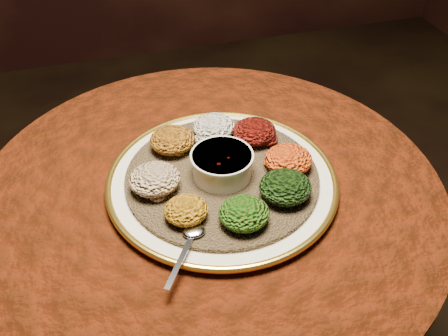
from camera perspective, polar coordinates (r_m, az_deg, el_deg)
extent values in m
cylinder|color=black|center=(1.32, -1.36, -14.54)|extent=(0.12, 0.12, 0.68)
cylinder|color=black|center=(1.05, -1.66, -3.25)|extent=(0.80, 0.80, 0.04)
cylinder|color=#401305|center=(1.15, -1.52, -8.44)|extent=(0.93, 0.93, 0.34)
cylinder|color=#401305|center=(1.03, -1.69, -2.17)|extent=(0.96, 0.96, 0.01)
cylinder|color=silver|center=(1.02, -0.23, -1.58)|extent=(0.59, 0.59, 0.02)
torus|color=gold|center=(1.01, -0.23, -1.28)|extent=(0.47, 0.47, 0.01)
cylinder|color=brown|center=(1.01, -0.23, -0.99)|extent=(0.52, 0.52, 0.01)
cylinder|color=silver|center=(0.99, -0.23, 0.36)|extent=(0.12, 0.12, 0.05)
cylinder|color=silver|center=(0.97, -0.24, 1.40)|extent=(0.13, 0.13, 0.01)
cylinder|color=#511104|center=(0.98, -0.23, 1.06)|extent=(0.10, 0.10, 0.01)
ellipsoid|color=silver|center=(0.89, -3.44, -7.26)|extent=(0.04, 0.03, 0.01)
cube|color=silver|center=(0.85, -5.08, -10.64)|extent=(0.07, 0.10, 0.00)
ellipsoid|color=white|center=(1.09, -1.18, 4.76)|extent=(0.09, 0.09, 0.04)
ellipsoid|color=black|center=(1.08, 3.50, 4.20)|extent=(0.09, 0.09, 0.05)
ellipsoid|color=#C08910|center=(1.01, 7.36, 0.97)|extent=(0.10, 0.09, 0.05)
ellipsoid|color=black|center=(0.95, 7.02, -2.17)|extent=(0.10, 0.10, 0.05)
ellipsoid|color=#9D280A|center=(0.90, 2.30, -5.19)|extent=(0.09, 0.09, 0.04)
ellipsoid|color=#C17011|center=(0.91, -4.35, -4.83)|extent=(0.08, 0.08, 0.04)
ellipsoid|color=maroon|center=(0.97, -7.91, -1.28)|extent=(0.10, 0.09, 0.05)
ellipsoid|color=#A46413|center=(1.06, -5.93, 3.20)|extent=(0.10, 0.09, 0.05)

